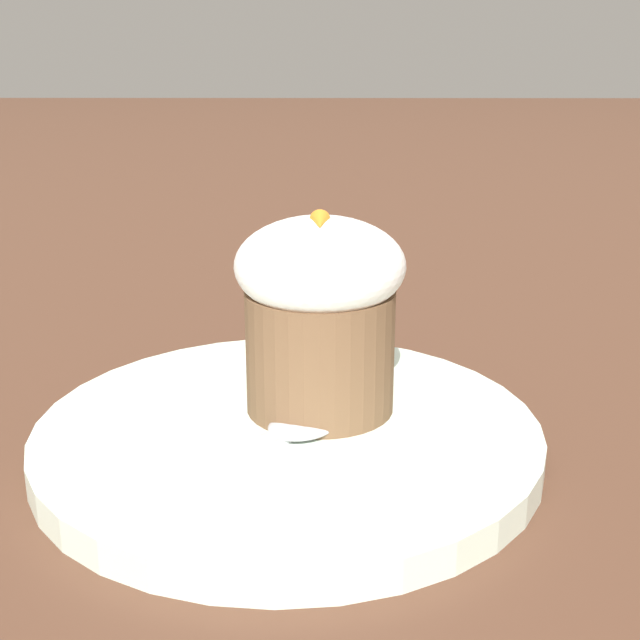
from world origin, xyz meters
TOP-DOWN VIEW (x-y plane):
  - ground_plane at (0.00, 0.00)m, footprint 4.00×4.00m
  - dessert_plate at (0.00, 0.00)m, footprint 0.24×0.24m
  - carrot_cake at (-0.02, 0.02)m, footprint 0.08×0.08m
  - spoon at (0.02, -0.01)m, footprint 0.09×0.10m

SIDE VIEW (x-z plane):
  - ground_plane at x=0.00m, z-range 0.00..0.00m
  - dessert_plate at x=0.00m, z-range 0.00..0.02m
  - spoon at x=0.02m, z-range 0.01..0.02m
  - carrot_cake at x=-0.02m, z-range 0.02..0.12m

